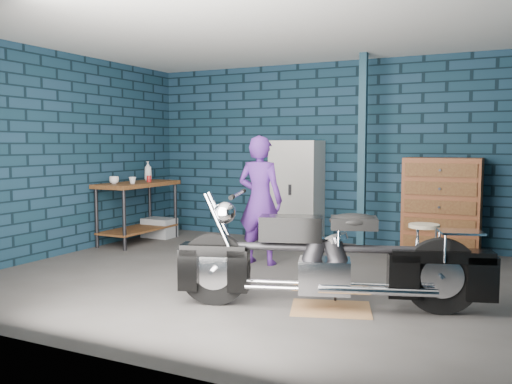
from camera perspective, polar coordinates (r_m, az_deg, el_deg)
ground at (r=6.03m, az=0.88°, el=-9.14°), size 6.00×6.00×0.00m
room_walls at (r=6.37m, az=3.05°, el=8.86°), size 6.02×5.01×2.71m
support_post at (r=7.50m, az=11.12°, el=3.96°), size 0.10×0.10×2.70m
workbench at (r=8.37m, az=-12.31°, el=-2.10°), size 0.60×1.40×0.91m
drip_mat at (r=5.03m, az=7.89°, el=-12.06°), size 0.84×0.72×0.01m
motorcycle at (r=4.90m, az=7.96°, el=-6.22°), size 2.46×1.36×1.05m
person at (r=6.66m, az=0.44°, el=-0.87°), size 0.58×0.39×1.58m
storage_bin at (r=8.79m, az=-10.14°, el=-3.72°), size 0.49×0.35×0.30m
locker at (r=8.14m, az=4.27°, el=0.01°), size 0.72×0.51×1.54m
tool_chest at (r=7.63m, az=18.97°, el=-1.47°), size 0.98×0.54×1.30m
shop_stool at (r=6.29m, az=17.20°, el=-5.97°), size 0.42×0.42×0.60m
cup_a at (r=8.07m, az=-14.72°, el=1.22°), size 0.16×0.16×0.11m
cup_b at (r=8.07m, az=-12.87°, el=1.22°), size 0.12×0.12×0.10m
mug_red at (r=8.38m, az=-11.20°, el=1.38°), size 0.09×0.09×0.10m
bottle at (r=8.73m, az=-11.30°, el=2.20°), size 0.14×0.14×0.30m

